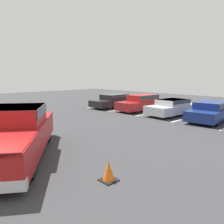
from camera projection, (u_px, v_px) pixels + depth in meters
stall_stripe_a at (106, 105)px, 21.50m from camera, size 0.12×4.67×0.01m
stall_stripe_b at (128, 109)px, 19.40m from camera, size 0.12×4.67×0.01m
stall_stripe_c at (155, 112)px, 17.31m from camera, size 0.12×4.67×0.01m
stall_stripe_d at (189, 117)px, 15.22m from camera, size 0.12×4.67×0.01m
pickup_truck at (14, 133)px, 7.60m from camera, size 6.01×5.00×1.78m
parked_sedan_a at (114, 100)px, 20.25m from camera, size 1.93×4.83×1.20m
parked_sedan_b at (142, 102)px, 18.32m from camera, size 1.85×4.83×1.32m
parked_sedan_c at (172, 107)px, 16.00m from camera, size 2.08×4.33×1.18m
parked_sedan_d at (210, 111)px, 13.98m from camera, size 2.18×4.45×1.24m
traffic_cone at (109, 171)px, 5.98m from camera, size 0.45×0.45×0.58m
wheel_stop_curb at (193, 110)px, 17.98m from camera, size 1.71×0.20×0.14m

